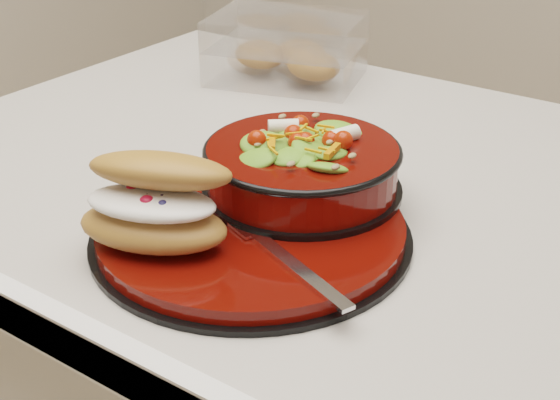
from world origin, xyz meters
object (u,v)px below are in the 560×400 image
Objects in this scene: dinner_plate at (251,230)px; croissant at (156,203)px; salad_bowl at (302,162)px; pastry_box at (287,50)px; fork at (281,255)px.

croissant reaches higher than dinner_plate.
salad_bowl reaches higher than dinner_plate.
salad_bowl is 0.41m from pastry_box.
pastry_box is at bearing 55.71° from fork.
dinner_plate is 1.51× the size of salad_bowl.
croissant is at bearing -120.42° from dinner_plate.
salad_bowl is at bearing 50.42° from croissant.
salad_bowl is 1.32× the size of croissant.
fork reaches higher than dinner_plate.
salad_bowl is 0.82× the size of pastry_box.
dinner_plate is 2.00× the size of croissant.
dinner_plate is 1.76× the size of fork.
croissant is (-0.05, -0.08, 0.05)m from dinner_plate.
fork is at bearing -72.81° from pastry_box.
fork is 0.71× the size of pastry_box.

